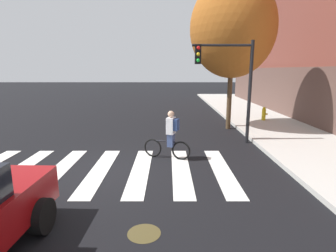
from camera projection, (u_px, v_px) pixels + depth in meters
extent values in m
plane|color=black|center=(106.00, 170.00, 8.26)|extent=(120.00, 120.00, 0.00)
cube|color=silver|center=(18.00, 170.00, 8.26)|extent=(0.55, 4.00, 0.01)
cube|color=silver|center=(59.00, 170.00, 8.26)|extent=(0.55, 4.00, 0.01)
cube|color=silver|center=(100.00, 170.00, 8.26)|extent=(0.55, 4.00, 0.01)
cube|color=silver|center=(140.00, 170.00, 8.26)|extent=(0.55, 4.00, 0.01)
cube|color=silver|center=(181.00, 170.00, 8.26)|extent=(0.55, 4.00, 0.01)
cube|color=silver|center=(221.00, 170.00, 8.27)|extent=(0.55, 4.00, 0.01)
cylinder|color=#473D1E|center=(144.00, 233.00, 5.08)|extent=(0.64, 0.64, 0.01)
cylinder|color=black|center=(42.00, 216.00, 5.05)|extent=(0.26, 0.69, 0.68)
torus|color=black|center=(181.00, 151.00, 9.16)|extent=(0.64, 0.28, 0.66)
torus|color=black|center=(153.00, 148.00, 9.51)|extent=(0.64, 0.28, 0.66)
cylinder|color=black|center=(166.00, 141.00, 9.28)|extent=(0.86, 0.35, 0.05)
cylinder|color=black|center=(171.00, 140.00, 9.21)|extent=(0.04, 0.04, 0.45)
cube|color=#384772|center=(171.00, 138.00, 9.20)|extent=(0.28, 0.33, 0.56)
cube|color=silver|center=(171.00, 126.00, 9.11)|extent=(0.35, 0.42, 0.56)
sphere|color=tan|center=(171.00, 114.00, 9.03)|extent=(0.22, 0.22, 0.22)
cube|color=navy|center=(176.00, 125.00, 9.04)|extent=(0.24, 0.32, 0.40)
cylinder|color=black|center=(249.00, 93.00, 11.00)|extent=(0.14, 0.14, 4.20)
cylinder|color=black|center=(222.00, 45.00, 10.61)|extent=(2.40, 0.10, 0.10)
cube|color=black|center=(198.00, 54.00, 10.68)|extent=(0.24, 0.20, 0.76)
sphere|color=red|center=(198.00, 48.00, 10.52)|extent=(0.14, 0.14, 0.14)
sphere|color=gold|center=(198.00, 54.00, 10.57)|extent=(0.14, 0.14, 0.14)
sphere|color=green|center=(198.00, 60.00, 10.62)|extent=(0.14, 0.14, 0.14)
cylinder|color=gold|center=(263.00, 115.00, 15.68)|extent=(0.22, 0.22, 0.65)
sphere|color=gold|center=(264.00, 108.00, 15.60)|extent=(0.18, 0.18, 0.18)
cylinder|color=gold|center=(266.00, 114.00, 15.67)|extent=(0.12, 0.09, 0.09)
cylinder|color=#4C3823|center=(229.00, 97.00, 13.80)|extent=(0.24, 0.24, 3.37)
ellipsoid|color=#A5591E|center=(232.00, 28.00, 13.11)|extent=(4.19, 4.19, 4.82)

